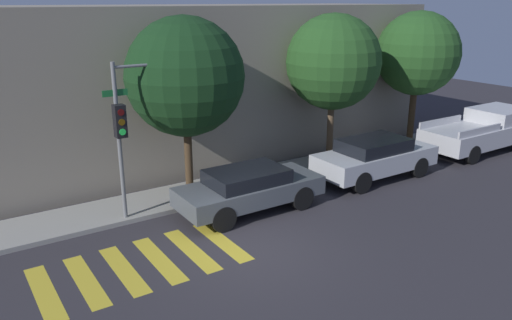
{
  "coord_description": "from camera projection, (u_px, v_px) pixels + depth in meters",
  "views": [
    {
      "loc": [
        -6.15,
        -9.79,
        6.19
      ],
      "look_at": [
        1.67,
        2.1,
        1.6
      ],
      "focal_mm": 35.0,
      "sensor_mm": 36.0,
      "label": 1
    }
  ],
  "objects": [
    {
      "name": "ground_plane",
      "position": [
        247.0,
        250.0,
        12.9
      ],
      "size": [
        60.0,
        60.0,
        0.0
      ],
      "primitive_type": "plane",
      "color": "#2D2B30"
    },
    {
      "name": "sidewalk",
      "position": [
        178.0,
        197.0,
        16.22
      ],
      "size": [
        26.0,
        1.98,
        0.14
      ],
      "primitive_type": "cube",
      "color": "gray",
      "rests_on": "ground"
    },
    {
      "name": "building_row",
      "position": [
        125.0,
        88.0,
        18.81
      ],
      "size": [
        26.0,
        6.0,
        5.99
      ],
      "primitive_type": "cube",
      "color": "gray",
      "rests_on": "ground"
    },
    {
      "name": "crosswalk",
      "position": [
        142.0,
        264.0,
        12.21
      ],
      "size": [
        4.95,
        2.6,
        0.0
      ],
      "color": "gold",
      "rests_on": "ground"
    },
    {
      "name": "traffic_light_pole",
      "position": [
        134.0,
        113.0,
        13.8
      ],
      "size": [
        2.4,
        0.56,
        4.62
      ],
      "color": "slate",
      "rests_on": "ground"
    },
    {
      "name": "sedan_near_corner",
      "position": [
        249.0,
        188.0,
        15.09
      ],
      "size": [
        4.5,
        1.8,
        1.36
      ],
      "color": "#4C5156",
      "rests_on": "ground"
    },
    {
      "name": "sedan_middle",
      "position": [
        375.0,
        157.0,
        17.87
      ],
      "size": [
        4.66,
        1.85,
        1.49
      ],
      "color": "#B7BABF",
      "rests_on": "ground"
    },
    {
      "name": "pickup_truck",
      "position": [
        482.0,
        130.0,
        21.21
      ],
      "size": [
        5.31,
        2.11,
        1.71
      ],
      "color": "#BCBCC1",
      "rests_on": "ground"
    },
    {
      "name": "tree_near_corner",
      "position": [
        185.0,
        77.0,
        15.36
      ],
      "size": [
        3.71,
        3.71,
        5.78
      ],
      "color": "#42301E",
      "rests_on": "ground"
    },
    {
      "name": "tree_midblock",
      "position": [
        333.0,
        62.0,
        18.51
      ],
      "size": [
        3.55,
        3.55,
        5.76
      ],
      "color": "brown",
      "rests_on": "ground"
    },
    {
      "name": "tree_far_end",
      "position": [
        418.0,
        54.0,
        20.95
      ],
      "size": [
        3.51,
        3.51,
        5.79
      ],
      "color": "#42301E",
      "rests_on": "ground"
    }
  ]
}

